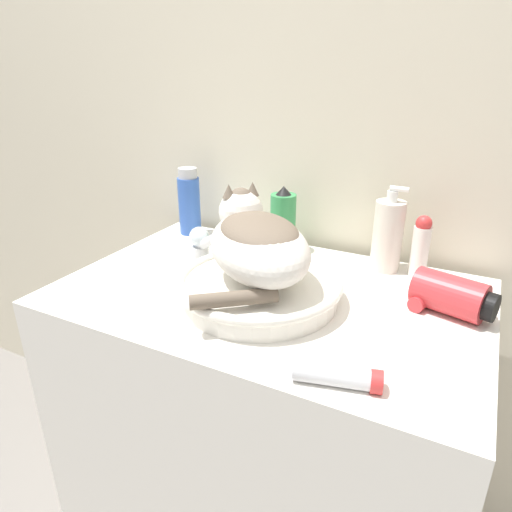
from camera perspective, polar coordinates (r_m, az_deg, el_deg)
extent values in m
cube|color=beige|center=(1.21, 9.20, 17.86)|extent=(8.00, 0.05, 2.40)
cube|color=white|center=(1.25, 1.37, -21.83)|extent=(0.90, 0.58, 0.84)
cylinder|color=white|center=(0.95, 0.33, -4.32)|extent=(0.33, 0.33, 0.04)
torus|color=white|center=(0.94, 0.34, -3.12)|extent=(0.35, 0.35, 0.02)
ellipsoid|color=silver|center=(0.91, 0.35, 1.03)|extent=(0.33, 0.33, 0.13)
ellipsoid|color=#6B5B4C|center=(0.90, 0.35, 3.09)|extent=(0.26, 0.25, 0.06)
sphere|color=silver|center=(1.00, -1.89, 5.55)|extent=(0.10, 0.10, 0.10)
sphere|color=#6B5B4C|center=(0.99, -1.91, 7.02)|extent=(0.05, 0.05, 0.05)
cone|color=#6B5B4C|center=(0.99, -0.44, 8.41)|extent=(0.03, 0.03, 0.03)
cone|color=#6B5B4C|center=(0.98, -3.43, 8.13)|extent=(0.03, 0.03, 0.03)
cylinder|color=#6B5B4C|center=(0.82, -2.77, -5.34)|extent=(0.14, 0.12, 0.03)
cylinder|color=silver|center=(1.11, -6.98, -0.04)|extent=(0.04, 0.04, 0.05)
cylinder|color=silver|center=(1.04, -5.25, 2.13)|extent=(0.14, 0.08, 0.09)
sphere|color=silver|center=(1.09, -7.11, 2.42)|extent=(0.05, 0.05, 0.05)
cylinder|color=white|center=(1.11, 19.78, 0.54)|extent=(0.04, 0.04, 0.12)
sphere|color=red|center=(1.09, 20.25, 3.86)|extent=(0.04, 0.04, 0.04)
cylinder|color=silver|center=(1.11, 16.12, 2.40)|extent=(0.07, 0.07, 0.17)
cylinder|color=white|center=(1.08, 16.67, 7.17)|extent=(0.02, 0.02, 0.02)
cylinder|color=white|center=(1.08, 17.51, 8.00)|extent=(0.04, 0.01, 0.01)
cylinder|color=#338C4C|center=(1.19, 3.38, 4.16)|extent=(0.07, 0.07, 0.15)
cone|color=black|center=(1.16, 3.48, 8.19)|extent=(0.04, 0.04, 0.02)
cylinder|color=#335BB7|center=(1.33, -8.32, 6.21)|extent=(0.06, 0.06, 0.16)
cylinder|color=#B7B7BC|center=(1.30, -8.56, 10.22)|extent=(0.05, 0.05, 0.03)
cylinder|color=silver|center=(0.73, 9.37, -14.50)|extent=(0.12, 0.06, 0.03)
cylinder|color=red|center=(0.73, 14.84, -14.96)|extent=(0.03, 0.04, 0.04)
cylinder|color=#C63338|center=(0.97, 23.00, -4.44)|extent=(0.15, 0.11, 0.08)
cylinder|color=#C63338|center=(1.00, 20.31, -4.89)|extent=(0.06, 0.10, 0.03)
cylinder|color=black|center=(0.96, 27.27, -5.72)|extent=(0.03, 0.06, 0.06)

